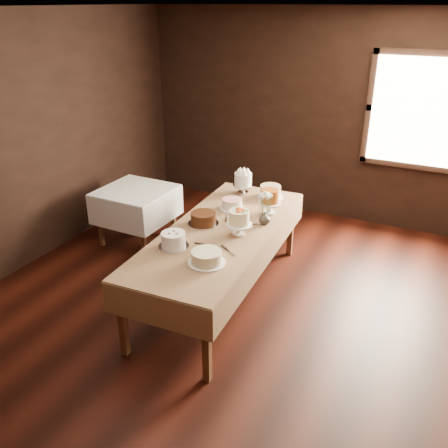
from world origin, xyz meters
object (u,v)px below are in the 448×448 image
Objects in this scene: cake_speckled at (270,192)px; cake_server_b at (231,253)px; cake_lattice at (232,205)px; cake_meringue at (243,184)px; cake_server_e at (176,235)px; cake_chocolate at (203,219)px; flower_vase at (265,218)px; cake_cream at (207,258)px; cake_swirl at (173,240)px; cake_server_a at (211,246)px; cake_server_d at (255,224)px; cake_server_c at (227,215)px; display_table at (221,235)px; cake_flowers at (239,224)px; cake_caramel at (270,203)px; side_table at (136,195)px.

cake_speckled is 1.34× the size of cake_server_b.
cake_meringue is at bearing 100.34° from cake_lattice.
cake_server_e is (-0.11, -1.31, -0.11)m from cake_meringue.
flower_vase reaches higher than cake_chocolate.
cake_server_e is at bearing -107.43° from cake_chocolate.
cake_cream is 1.51× the size of cake_server_e.
cake_server_a is (0.30, 0.17, -0.06)m from cake_swirl.
cake_server_d is (0.48, 0.22, -0.05)m from cake_chocolate.
cake_server_c and cake_server_e have the same top height.
cake_meringue is 0.76× the size of cake_chocolate.
cake_speckled reaches higher than cake_server_c.
display_table is at bearing -174.30° from cake_server_d.
cake_flowers is 0.62m from cake_server_e.
cake_server_b is (0.22, -0.04, 0.00)m from cake_server_a.
cake_speckled is at bearing 60.63° from cake_server_d.
cake_cream is 0.92m from cake_server_d.
cake_flowers is 0.30m from cake_server_d.
cake_server_b is (0.30, -0.40, 0.06)m from display_table.
flower_vase is (0.13, 0.34, -0.05)m from cake_flowers.
flower_vase is (0.05, -0.27, -0.06)m from cake_caramel.
cake_server_e is at bearing -94.76° from cake_meringue.
cake_speckled reaches higher than display_table.
side_table is 1.94m from cake_server_a.
cake_flowers is at bearing -58.24° from cake_lattice.
cake_swirl is at bearing -90.15° from cake_meringue.
cake_server_a is 0.22m from cake_server_b.
cake_server_b and cake_server_d have the same top height.
display_table is at bearing 95.47° from cake_server_a.
side_table is (-1.55, 0.69, -0.10)m from display_table.
cake_speckled is 0.74m from flower_vase.
cake_server_d is (0.14, -0.77, -0.06)m from cake_speckled.
display_table is at bearing -24.02° from side_table.
cake_server_b is at bearing -30.37° from side_table.
side_table is 2.71× the size of cake_swirl.
cake_flowers is at bearing 62.04° from cake_server_a.
cake_meringue is 1.53m from cake_swirl.
cake_caramel is at bearing 86.06° from cake_cream.
flower_vase is (0.22, -0.70, -0.00)m from cake_speckled.
cake_flowers is 1.13× the size of cake_server_a.
cake_server_b is at bearing -18.92° from cake_server_a.
cake_caramel is 0.97m from cake_server_a.
cake_flowers is at bearing -21.89° from side_table.
cake_swirl reaches higher than cake_lattice.
side_table is at bearing 155.98° from display_table.
cake_lattice is 2.15× the size of flower_vase.
cake_server_b is (0.43, -0.92, -0.04)m from cake_lattice.
flower_vase is (0.46, -0.20, 0.01)m from cake_lattice.
cake_server_a is at bearing -76.52° from cake_lattice.
cake_server_e is (-0.44, -1.33, -0.06)m from cake_speckled.
cake_server_b is at bearing -82.70° from cake_speckled.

